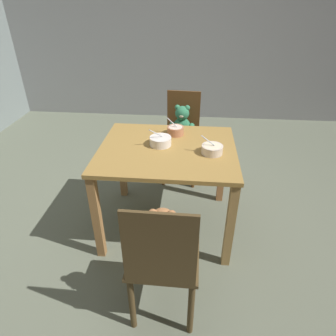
% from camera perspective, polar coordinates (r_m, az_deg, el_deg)
% --- Properties ---
extents(ground_plane, '(5.20, 5.20, 0.04)m').
position_cam_1_polar(ground_plane, '(2.56, -0.10, -10.99)').
color(ground_plane, '#626856').
extents(wall_rear, '(5.20, 0.08, 2.98)m').
position_cam_1_polar(wall_rear, '(4.46, 3.35, 28.35)').
color(wall_rear, gray).
rests_on(wall_rear, ground_plane).
extents(dining_table, '(0.99, 0.84, 0.72)m').
position_cam_1_polar(dining_table, '(2.19, -0.12, 1.42)').
color(dining_table, olive).
rests_on(dining_table, ground_plane).
extents(teddy_chair_far_center, '(0.39, 0.42, 0.87)m').
position_cam_1_polar(teddy_chair_far_center, '(2.95, 2.67, 7.45)').
color(teddy_chair_far_center, '#583619').
rests_on(teddy_chair_far_center, ground_plane).
extents(teddy_chair_near_front, '(0.39, 0.39, 0.89)m').
position_cam_1_polar(teddy_chair_near_front, '(1.61, -0.97, -15.46)').
color(teddy_chair_near_front, '#4A381F').
rests_on(teddy_chair_near_front, ground_plane).
extents(porridge_bowl_terracotta_far_center, '(0.14, 0.13, 0.13)m').
position_cam_1_polar(porridge_bowl_terracotta_far_center, '(2.34, 1.45, 7.30)').
color(porridge_bowl_terracotta_far_center, '#B57251').
rests_on(porridge_bowl_terracotta_far_center, dining_table).
extents(porridge_bowl_cream_near_right, '(0.16, 0.15, 0.13)m').
position_cam_1_polar(porridge_bowl_cream_near_right, '(2.07, 8.56, 3.63)').
color(porridge_bowl_cream_near_right, beige).
rests_on(porridge_bowl_cream_near_right, dining_table).
extents(porridge_bowl_white_center, '(0.16, 0.16, 0.14)m').
position_cam_1_polar(porridge_bowl_white_center, '(2.17, -1.47, 5.29)').
color(porridge_bowl_white_center, silver).
rests_on(porridge_bowl_white_center, dining_table).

